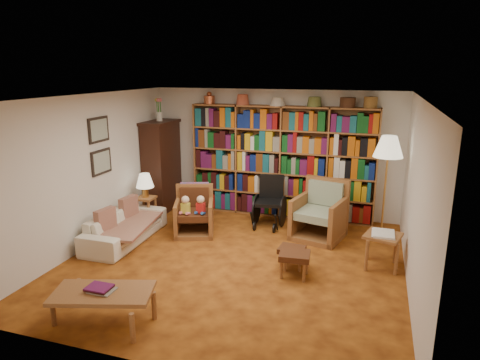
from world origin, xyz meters
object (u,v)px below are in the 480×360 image
at_px(side_table_lamp, 146,205).
at_px(wheelchair, 270,203).
at_px(floor_lamp, 388,151).
at_px(footstool_a, 292,251).
at_px(armchair_sage, 320,215).
at_px(coffee_table, 103,295).
at_px(footstool_b, 295,257).
at_px(sofa, 125,226).
at_px(armchair_leather, 196,213).
at_px(side_table_papers, 383,240).

distance_m(side_table_lamp, wheelchair, 2.36).
distance_m(wheelchair, floor_lamp, 2.33).
height_order(side_table_lamp, footstool_a, side_table_lamp).
bearing_deg(footstool_a, armchair_sage, 81.04).
height_order(footstool_a, coffee_table, coffee_table).
distance_m(floor_lamp, coffee_table, 4.88).
distance_m(footstool_a, footstool_b, 0.30).
height_order(sofa, side_table_lamp, sofa).
height_order(sofa, coffee_table, sofa).
bearing_deg(wheelchair, coffee_table, -105.67).
bearing_deg(footstool_a, sofa, 177.58).
distance_m(armchair_leather, wheelchair, 1.41).
xyz_separation_m(side_table_lamp, wheelchair, (2.27, 0.63, 0.07)).
relative_size(side_table_lamp, armchair_sage, 0.51).
relative_size(sofa, floor_lamp, 0.98).
relative_size(armchair_sage, floor_lamp, 0.56).
bearing_deg(wheelchair, sofa, -144.90).
relative_size(floor_lamp, footstool_b, 3.97).
height_order(armchair_sage, coffee_table, armchair_sage).
xyz_separation_m(floor_lamp, footstool_b, (-1.18, -1.77, -1.28)).
bearing_deg(wheelchair, footstool_b, -66.27).
height_order(footstool_a, footstool_b, footstool_b).
xyz_separation_m(armchair_sage, wheelchair, (-0.97, 0.26, 0.05)).
bearing_deg(footstool_a, floor_lamp, 49.56).
distance_m(floor_lamp, footstool_a, 2.36).
relative_size(side_table_lamp, coffee_table, 0.41).
height_order(floor_lamp, footstool_b, floor_lamp).
height_order(side_table_lamp, armchair_sage, armchair_sage).
bearing_deg(floor_lamp, side_table_papers, -90.00).
bearing_deg(coffee_table, floor_lamp, 49.37).
xyz_separation_m(wheelchair, footstool_b, (0.85, -1.93, -0.14)).
bearing_deg(armchair_leather, coffee_table, -87.65).
xyz_separation_m(side_table_papers, coffee_table, (-3.08, -2.51, -0.08)).
xyz_separation_m(floor_lamp, side_table_papers, (0.00, -1.08, -1.14)).
bearing_deg(sofa, side_table_lamp, 5.29).
relative_size(sofa, coffee_table, 1.43).
xyz_separation_m(wheelchair, floor_lamp, (2.03, -0.16, 1.14)).
height_order(floor_lamp, coffee_table, floor_lamp).
distance_m(armchair_sage, side_table_papers, 1.44).
xyz_separation_m(side_table_lamp, floor_lamp, (4.30, 0.47, 1.21)).
bearing_deg(armchair_sage, side_table_lamp, -173.57).
bearing_deg(armchair_leather, footstool_b, -29.79).
height_order(side_table_lamp, coffee_table, side_table_lamp).
relative_size(side_table_lamp, side_table_papers, 0.87).
bearing_deg(footstool_a, wheelchair, 114.56).
height_order(side_table_lamp, footstool_b, side_table_lamp).
distance_m(sofa, armchair_leather, 1.26).
height_order(armchair_sage, footstool_a, armchair_sage).
height_order(armchair_leather, side_table_papers, armchair_leather).
relative_size(armchair_leather, armchair_sage, 0.90).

